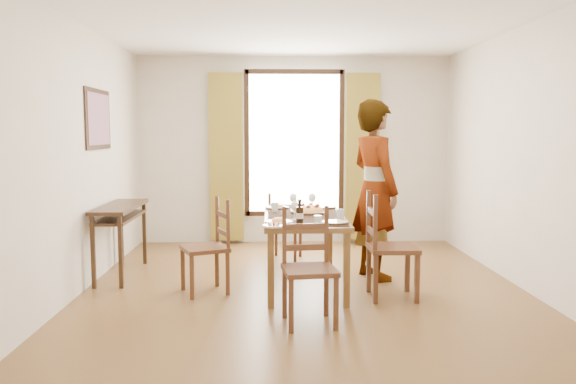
{
  "coord_description": "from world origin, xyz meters",
  "views": [
    {
      "loc": [
        -0.34,
        -5.67,
        1.6
      ],
      "look_at": [
        -0.17,
        0.02,
        1.0
      ],
      "focal_mm": 35.0,
      "sensor_mm": 36.0,
      "label": 1
    }
  ],
  "objects_px": {
    "pasta_platter": "(310,208)",
    "dining_table": "(304,222)",
    "console_table": "(120,215)",
    "man": "(375,190)"
  },
  "relations": [
    {
      "from": "console_table",
      "to": "pasta_platter",
      "type": "bearing_deg",
      "value": -10.98
    },
    {
      "from": "dining_table",
      "to": "pasta_platter",
      "type": "relative_size",
      "value": 3.97
    },
    {
      "from": "man",
      "to": "pasta_platter",
      "type": "height_order",
      "value": "man"
    },
    {
      "from": "dining_table",
      "to": "pasta_platter",
      "type": "height_order",
      "value": "pasta_platter"
    },
    {
      "from": "pasta_platter",
      "to": "dining_table",
      "type": "bearing_deg",
      "value": -118.15
    },
    {
      "from": "console_table",
      "to": "dining_table",
      "type": "distance_m",
      "value": 2.1
    },
    {
      "from": "console_table",
      "to": "man",
      "type": "distance_m",
      "value": 2.85
    },
    {
      "from": "man",
      "to": "pasta_platter",
      "type": "bearing_deg",
      "value": 84.6
    },
    {
      "from": "pasta_platter",
      "to": "console_table",
      "type": "bearing_deg",
      "value": 169.02
    },
    {
      "from": "console_table",
      "to": "dining_table",
      "type": "xyz_separation_m",
      "value": [
        2.03,
        -0.53,
        -0.0
      ]
    }
  ]
}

